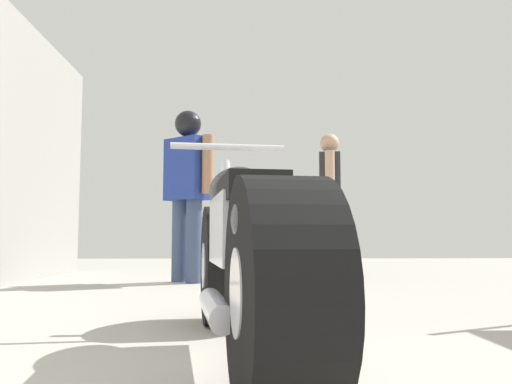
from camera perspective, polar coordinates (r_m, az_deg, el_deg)
name	(u,v)px	position (r m, az deg, el deg)	size (l,w,h in m)	color
ground_plane	(314,308)	(3.47, 6.34, -12.52)	(16.65, 16.65, 0.00)	#A8A399
motorcycle_maroon_cruiser	(245,255)	(2.05, -1.21, -6.86)	(0.63, 2.03, 0.95)	black
mechanic_in_blue	(330,195)	(6.38, 8.12, -0.32)	(0.32, 0.70, 1.72)	#4C4C4C
mechanic_with_helmet	(187,179)	(5.45, -7.52, 1.47)	(0.60, 0.54, 1.78)	#384766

